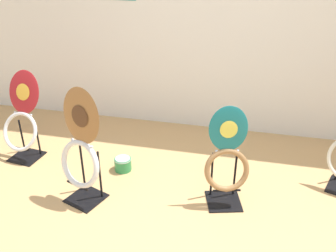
{
  "coord_description": "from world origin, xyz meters",
  "views": [
    {
      "loc": [
        0.48,
        -1.82,
        2.04
      ],
      "look_at": [
        -0.14,
        0.92,
        0.55
      ],
      "focal_mm": 40.0,
      "sensor_mm": 36.0,
      "label": 1
    }
  ],
  "objects_px": {
    "toilet_seat_display_crimson_swirl": "(22,119)",
    "toilet_seat_display_woodgrain": "(81,153)",
    "paint_can": "(123,163)",
    "toilet_seat_display_teal_sax": "(227,162)"
  },
  "relations": [
    {
      "from": "toilet_seat_display_crimson_swirl",
      "to": "toilet_seat_display_woodgrain",
      "type": "xyz_separation_m",
      "value": [
        0.85,
        -0.51,
        0.05
      ]
    },
    {
      "from": "toilet_seat_display_crimson_swirl",
      "to": "toilet_seat_display_woodgrain",
      "type": "distance_m",
      "value": 0.99
    },
    {
      "from": "toilet_seat_display_crimson_swirl",
      "to": "paint_can",
      "type": "bearing_deg",
      "value": -1.77
    },
    {
      "from": "toilet_seat_display_woodgrain",
      "to": "toilet_seat_display_teal_sax",
      "type": "xyz_separation_m",
      "value": [
        1.14,
        0.22,
        -0.06
      ]
    },
    {
      "from": "toilet_seat_display_crimson_swirl",
      "to": "toilet_seat_display_woodgrain",
      "type": "height_order",
      "value": "toilet_seat_display_woodgrain"
    },
    {
      "from": "toilet_seat_display_woodgrain",
      "to": "toilet_seat_display_teal_sax",
      "type": "relative_size",
      "value": 1.16
    },
    {
      "from": "toilet_seat_display_teal_sax",
      "to": "toilet_seat_display_crimson_swirl",
      "type": "bearing_deg",
      "value": 171.68
    },
    {
      "from": "paint_can",
      "to": "toilet_seat_display_teal_sax",
      "type": "bearing_deg",
      "value": -14.87
    },
    {
      "from": "toilet_seat_display_teal_sax",
      "to": "toilet_seat_display_woodgrain",
      "type": "bearing_deg",
      "value": -169.08
    },
    {
      "from": "toilet_seat_display_teal_sax",
      "to": "paint_can",
      "type": "relative_size",
      "value": 5.22
    }
  ]
}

